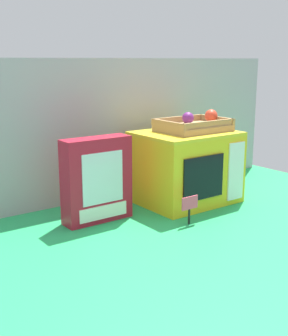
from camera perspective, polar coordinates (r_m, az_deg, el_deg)
name	(u,v)px	position (r m, az deg, el deg)	size (l,w,h in m)	color
ground_plane	(162,207)	(1.77, 2.21, -4.88)	(1.70, 1.70, 0.00)	#219E54
display_back_panel	(124,127)	(1.91, -2.50, 5.12)	(1.61, 0.03, 0.56)	#A0A3A8
toy_microwave	(186,167)	(1.81, 5.24, 0.13)	(0.37, 0.30, 0.28)	yellow
food_groups_crate	(194,125)	(1.81, 6.29, 5.32)	(0.27, 0.19, 0.08)	#A37F51
cookie_set_box	(97,180)	(1.59, -5.92, -1.50)	(0.25, 0.08, 0.30)	#B2192D
price_sign	(190,206)	(1.57, 5.74, -4.74)	(0.07, 0.01, 0.10)	black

